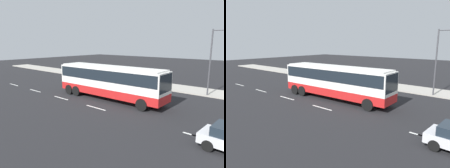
% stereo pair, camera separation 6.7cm
% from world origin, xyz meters
% --- Properties ---
extents(ground_plane, '(120.00, 120.00, 0.00)m').
position_xyz_m(ground_plane, '(0.00, 0.00, 0.00)').
color(ground_plane, black).
extents(sidewalk_curb, '(80.00, 4.00, 0.15)m').
position_xyz_m(sidewalk_curb, '(0.00, 9.49, 0.07)').
color(sidewalk_curb, '#A8A399').
rests_on(sidewalk_curb, ground_plane).
extents(lane_centreline, '(32.81, 0.16, 0.01)m').
position_xyz_m(lane_centreline, '(0.41, -3.18, 0.00)').
color(lane_centreline, white).
rests_on(lane_centreline, ground_plane).
extents(coach_bus, '(12.52, 3.08, 3.47)m').
position_xyz_m(coach_bus, '(-0.78, -0.10, 2.16)').
color(coach_bus, red).
rests_on(coach_bus, ground_plane).
extents(pedestrian_near_curb, '(0.32, 0.32, 1.69)m').
position_xyz_m(pedestrian_near_curb, '(-4.12, 9.04, 1.12)').
color(pedestrian_near_curb, black).
rests_on(pedestrian_near_curb, sidewalk_curb).
extents(street_lamp, '(2.01, 0.24, 7.12)m').
position_xyz_m(street_lamp, '(6.92, 7.78, 4.26)').
color(street_lamp, '#47474C').
rests_on(street_lamp, sidewalk_curb).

